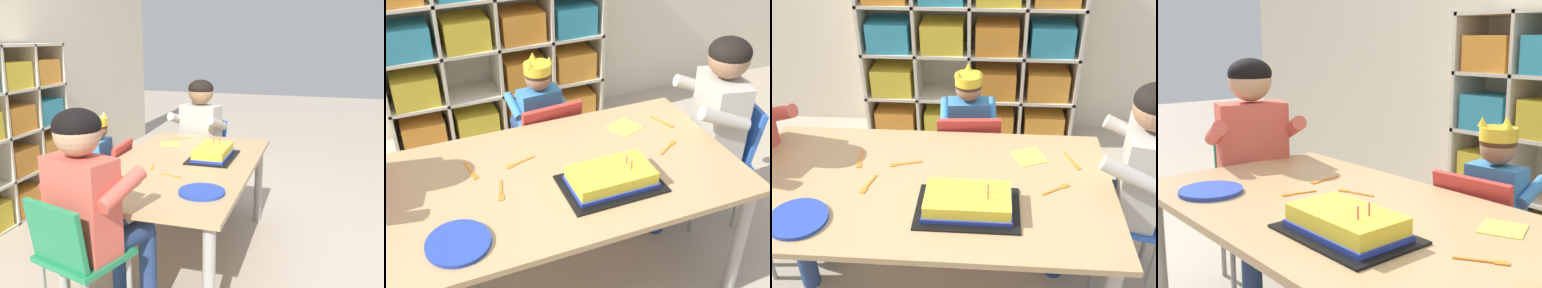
{
  "view_description": "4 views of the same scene",
  "coord_description": "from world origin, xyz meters",
  "views": [
    {
      "loc": [
        -2.27,
        -0.77,
        1.31
      ],
      "look_at": [
        0.06,
        -0.05,
        0.71
      ],
      "focal_mm": 40.13,
      "sensor_mm": 36.0,
      "label": 1
    },
    {
      "loc": [
        -0.51,
        -1.5,
        1.77
      ],
      "look_at": [
        0.08,
        -0.05,
        0.76
      ],
      "focal_mm": 45.3,
      "sensor_mm": 36.0,
      "label": 2
    },
    {
      "loc": [
        0.25,
        -1.46,
        1.73
      ],
      "look_at": [
        0.15,
        0.03,
        0.78
      ],
      "focal_mm": 42.55,
      "sensor_mm": 36.0,
      "label": 3
    },
    {
      "loc": [
        1.22,
        -1.01,
        1.13
      ],
      "look_at": [
        0.07,
        -0.04,
        0.83
      ],
      "focal_mm": 48.91,
      "sensor_mm": 36.0,
      "label": 4
    }
  ],
  "objects": [
    {
      "name": "paper_plate_stack",
      "position": [
        -0.44,
        -0.25,
        0.61
      ],
      "size": [
        0.22,
        0.22,
        0.01
      ],
      "primitive_type": "cylinder",
      "color": "#233DA3",
      "rests_on": "activity_table"
    },
    {
      "name": "classroom_chair_guest_side",
      "position": [
        0.95,
        0.13,
        0.41
      ],
      "size": [
        0.38,
        0.39,
        0.68
      ],
      "rotation": [
        0.0,
        0.0,
        -1.8
      ],
      "color": "blue",
      "rests_on": "ground"
    },
    {
      "name": "classroom_chair_blue",
      "position": [
        0.14,
        0.55,
        0.4
      ],
      "size": [
        0.36,
        0.36,
        0.66
      ],
      "rotation": [
        0.0,
        0.0,
        3.22
      ],
      "color": "red",
      "rests_on": "ground"
    },
    {
      "name": "fork_beside_plate_stack",
      "position": [
        0.53,
        -0.0,
        0.6
      ],
      "size": [
        0.12,
        0.09,
        0.0
      ],
      "rotation": [
        0.0,
        0.0,
        3.72
      ],
      "color": "orange",
      "rests_on": "activity_table"
    },
    {
      "name": "activity_table",
      "position": [
        0.0,
        0.0,
        0.54
      ],
      "size": [
        1.52,
        0.83,
        0.6
      ],
      "color": "tan",
      "rests_on": "ground"
    },
    {
      "name": "child_with_crown",
      "position": [
        0.13,
        0.66,
        0.53
      ],
      "size": [
        0.31,
        0.31,
        0.85
      ],
      "rotation": [
        0.0,
        0.0,
        3.22
      ],
      "color": "#3D7FBC",
      "rests_on": "ground"
    },
    {
      "name": "paper_napkin_square",
      "position": [
        0.43,
        0.22,
        0.6
      ],
      "size": [
        0.16,
        0.16,
        0.0
      ],
      "primitive_type": "cube",
      "rotation": [
        0.0,
        0.0,
        0.4
      ],
      "color": "#F4DB4C",
      "rests_on": "activity_table"
    },
    {
      "name": "birthday_cake_on_tray",
      "position": [
        0.18,
        -0.15,
        0.63
      ],
      "size": [
        0.39,
        0.26,
        0.11
      ],
      "color": "black",
      "rests_on": "activity_table"
    },
    {
      "name": "guest_at_table_side",
      "position": [
        0.84,
        0.15,
        0.62
      ],
      "size": [
        0.47,
        0.45,
        1.01
      ],
      "rotation": [
        0.0,
        0.0,
        -1.8
      ],
      "color": "#B2ADA3",
      "rests_on": "ground"
    },
    {
      "name": "fork_by_napkin",
      "position": [
        -0.23,
        -0.03,
        0.6
      ],
      "size": [
        0.04,
        0.12,
        0.0
      ],
      "rotation": [
        0.0,
        0.0,
        1.32
      ],
      "color": "orange",
      "rests_on": "activity_table"
    },
    {
      "name": "storage_cubby_shelf",
      "position": [
        0.11,
        1.41,
        0.61
      ],
      "size": [
        1.42,
        0.31,
        1.27
      ],
      "color": "beige",
      "rests_on": "ground"
    },
    {
      "name": "fork_near_child_seat",
      "position": [
        -0.11,
        0.13,
        0.6
      ],
      "size": [
        0.14,
        0.05,
        0.0
      ],
      "rotation": [
        0.0,
        0.0,
        0.29
      ],
      "color": "orange",
      "rests_on": "activity_table"
    },
    {
      "name": "fork_scattered_mid_table",
      "position": [
        0.62,
        0.19,
        0.6
      ],
      "size": [
        0.06,
        0.13,
        0.0
      ],
      "rotation": [
        0.0,
        0.0,
        1.94
      ],
      "color": "orange",
      "rests_on": "activity_table"
    },
    {
      "name": "ground",
      "position": [
        0.0,
        0.0,
        0.0
      ],
      "size": [
        16.0,
        16.0,
        0.0
      ],
      "primitive_type": "plane",
      "color": "tan"
    },
    {
      "name": "fork_near_cake_tray",
      "position": [
        -0.31,
        0.15,
        0.6
      ],
      "size": [
        0.04,
        0.14,
        0.0
      ],
      "rotation": [
        0.0,
        0.0,
        1.72
      ],
      "color": "orange",
      "rests_on": "activity_table"
    }
  ]
}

